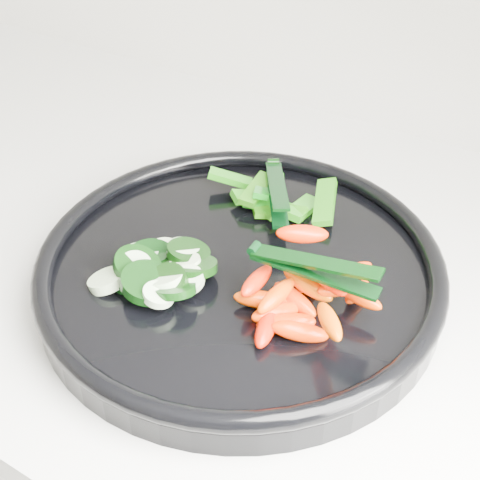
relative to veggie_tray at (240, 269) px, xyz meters
The scene contains 6 objects.
veggie_tray is the anchor object (origin of this frame).
cucumber_pile 0.08m from the veggie_tray, 138.79° to the right, with size 0.11×0.11×0.04m.
carrot_pile 0.08m from the veggie_tray, 16.06° to the right, with size 0.12×0.15×0.05m.
pepper_pile 0.10m from the veggie_tray, 100.83° to the left, with size 0.15×0.09×0.03m.
tong_carrot 0.10m from the veggie_tray, 14.14° to the right, with size 0.11×0.02×0.02m.
tong_pepper 0.10m from the veggie_tray, 99.37° to the left, with size 0.07×0.10×0.02m.
Camera 1 is at (0.09, 1.24, 1.35)m, focal length 50.00 mm.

